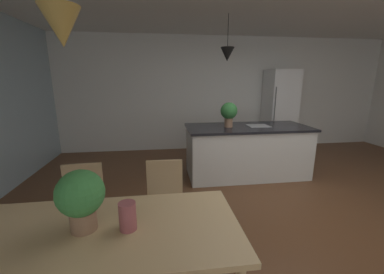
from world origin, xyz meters
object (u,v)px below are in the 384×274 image
(chair_far_right, at_px, (165,201))
(potted_plant_on_island, at_px, (229,112))
(potted_plant_on_table, at_px, (81,196))
(kitchen_island, at_px, (247,150))
(chair_far_left, at_px, (83,206))
(vase_on_dining_table, at_px, (128,216))
(dining_table, at_px, (106,238))
(refrigerator, at_px, (279,111))

(chair_far_right, distance_m, potted_plant_on_island, 2.13)
(chair_far_right, relative_size, potted_plant_on_island, 2.06)
(chair_far_right, distance_m, potted_plant_on_table, 1.08)
(kitchen_island, xyz_separation_m, potted_plant_on_table, (-2.03, -2.45, 0.51))
(chair_far_left, distance_m, vase_on_dining_table, 1.07)
(dining_table, relative_size, kitchen_island, 0.84)
(dining_table, bearing_deg, kitchen_island, 52.32)
(chair_far_right, height_order, refrigerator, refrigerator)
(chair_far_left, distance_m, potted_plant_on_table, 0.98)
(chair_far_right, height_order, potted_plant_on_table, potted_plant_on_table)
(chair_far_right, relative_size, kitchen_island, 0.41)
(refrigerator, bearing_deg, chair_far_left, -139.24)
(chair_far_left, xyz_separation_m, vase_on_dining_table, (0.56, -0.83, 0.36))
(chair_far_left, distance_m, kitchen_island, 2.84)
(refrigerator, xyz_separation_m, vase_on_dining_table, (-3.10, -3.99, -0.13))
(dining_table, bearing_deg, vase_on_dining_table, -10.51)
(dining_table, relative_size, chair_far_right, 2.06)
(dining_table, distance_m, kitchen_island, 3.12)
(refrigerator, height_order, potted_plant_on_table, refrigerator)
(dining_table, xyz_separation_m, potted_plant_on_island, (1.55, 2.46, 0.49))
(kitchen_island, height_order, vase_on_dining_table, vase_on_dining_table)
(dining_table, relative_size, vase_on_dining_table, 9.49)
(vase_on_dining_table, bearing_deg, kitchen_island, 54.95)
(kitchen_island, relative_size, potted_plant_on_table, 5.24)
(chair_far_left, distance_m, potted_plant_on_island, 2.65)
(dining_table, xyz_separation_m, kitchen_island, (1.90, 2.46, -0.20))
(chair_far_right, bearing_deg, chair_far_left, -179.99)
(vase_on_dining_table, bearing_deg, chair_far_right, 73.22)
(potted_plant_on_island, bearing_deg, kitchen_island, 0.00)
(potted_plant_on_island, bearing_deg, vase_on_dining_table, -119.24)
(dining_table, height_order, potted_plant_on_island, potted_plant_on_island)
(dining_table, bearing_deg, potted_plant_on_table, 176.24)
(dining_table, relative_size, refrigerator, 0.93)
(kitchen_island, xyz_separation_m, refrigerator, (1.35, 1.50, 0.50))
(chair_far_left, bearing_deg, chair_far_right, 0.01)
(dining_table, distance_m, refrigerator, 5.14)
(refrigerator, xyz_separation_m, potted_plant_on_island, (-1.71, -1.50, 0.19))
(chair_far_right, distance_m, vase_on_dining_table, 0.94)
(chair_far_right, bearing_deg, dining_table, -116.77)
(chair_far_right, height_order, kitchen_island, kitchen_island)
(dining_table, distance_m, potted_plant_on_island, 2.95)
(chair_far_right, relative_size, vase_on_dining_table, 4.61)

